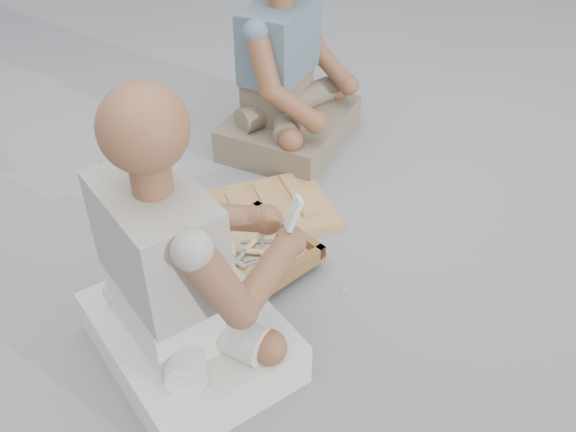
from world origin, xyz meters
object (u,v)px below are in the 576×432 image
craftsman (181,281)px  companion (287,81)px  carved_panel (257,213)px  tool_tray (243,259)px

craftsman → companion: bearing=131.1°
craftsman → companion: craftsman is taller
craftsman → carved_panel: bearing=129.7°
tool_tray → craftsman: craftsman is taller
carved_panel → craftsman: size_ratio=0.61×
tool_tray → craftsman: size_ratio=0.57×
carved_panel → craftsman: craftsman is taller
tool_tray → companion: size_ratio=0.58×
carved_panel → companion: bearing=49.4°
carved_panel → craftsman: 0.83m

